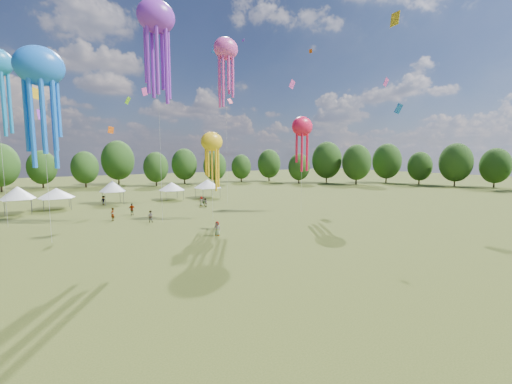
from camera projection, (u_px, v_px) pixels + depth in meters
ground at (416, 335)px, 17.15m from camera, size 300.00×300.00×0.00m
spectator_near at (150, 216)px, 45.38m from camera, size 0.99×0.93×1.63m
spectators_far at (165, 206)px, 54.72m from camera, size 17.50×33.45×1.83m
festival_tents at (124, 188)px, 61.83m from camera, size 38.20×8.02×4.40m
show_kites at (161, 78)px, 45.71m from camera, size 43.00×18.13×30.21m
small_kites at (152, 22)px, 48.64m from camera, size 71.37×59.24×40.81m
treeline at (109, 168)px, 66.20m from camera, size 201.57×95.24×13.43m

